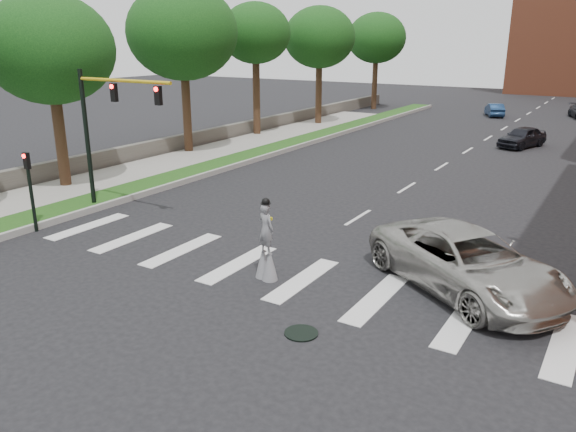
% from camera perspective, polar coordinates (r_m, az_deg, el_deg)
% --- Properties ---
extents(ground_plane, '(160.00, 160.00, 0.00)m').
position_cam_1_polar(ground_plane, '(18.08, -3.68, -6.73)').
color(ground_plane, black).
rests_on(ground_plane, ground).
extents(grass_median, '(2.00, 60.00, 0.25)m').
position_cam_1_polar(grass_median, '(40.18, -0.60, 7.09)').
color(grass_median, '#1B4513').
rests_on(grass_median, ground).
extents(median_curb, '(0.20, 60.00, 0.28)m').
position_cam_1_polar(median_curb, '(39.63, 0.69, 6.97)').
color(median_curb, '#969791').
rests_on(median_curb, ground).
extents(sidewalk_left, '(4.00, 60.00, 0.18)m').
position_cam_1_polar(sidewalk_left, '(34.39, -13.89, 4.73)').
color(sidewalk_left, gray).
rests_on(sidewalk_left, ground).
extents(stone_wall, '(0.50, 56.00, 1.10)m').
position_cam_1_polar(stone_wall, '(44.82, -5.24, 8.67)').
color(stone_wall, '#514D46').
rests_on(stone_wall, ground).
extents(manhole, '(0.90, 0.90, 0.04)m').
position_cam_1_polar(manhole, '(15.12, 1.35, -11.80)').
color(manhole, black).
rests_on(manhole, ground).
extents(traffic_signal, '(5.30, 0.23, 6.20)m').
position_cam_1_polar(traffic_signal, '(25.61, -18.21, 9.35)').
color(traffic_signal, black).
rests_on(traffic_signal, ground).
extents(secondary_signal, '(0.25, 0.21, 3.23)m').
position_cam_1_polar(secondary_signal, '(24.35, -24.73, 2.92)').
color(secondary_signal, black).
rests_on(secondary_signal, ground).
extents(stilt_performer, '(0.83, 0.60, 2.72)m').
position_cam_1_polar(stilt_performer, '(17.96, -2.22, -3.29)').
color(stilt_performer, '#362215').
rests_on(stilt_performer, ground).
extents(suv_crossing, '(7.42, 6.40, 1.89)m').
position_cam_1_polar(suv_crossing, '(18.01, 17.72, -4.42)').
color(suv_crossing, '#A6A49D').
rests_on(suv_crossing, ground).
extents(car_near, '(3.10, 4.67, 1.48)m').
position_cam_1_polar(car_near, '(43.70, 22.70, 7.42)').
color(car_near, black).
rests_on(car_near, ground).
extents(car_mid, '(2.72, 4.13, 1.29)m').
position_cam_1_polar(car_mid, '(60.68, 20.25, 10.09)').
color(car_mid, navy).
rests_on(car_mid, ground).
extents(tree_1, '(6.25, 6.25, 9.61)m').
position_cam_1_polar(tree_1, '(30.64, -23.06, 15.27)').
color(tree_1, '#362215').
rests_on(tree_1, ground).
extents(tree_2, '(7.10, 7.10, 10.84)m').
position_cam_1_polar(tree_2, '(38.26, -10.67, 17.83)').
color(tree_2, '#362215').
rests_on(tree_2, ground).
extents(tree_3, '(5.39, 5.39, 10.13)m').
position_cam_1_polar(tree_3, '(44.92, -3.33, 17.98)').
color(tree_3, '#362215').
rests_on(tree_3, ground).
extents(tree_4, '(6.17, 6.17, 10.17)m').
position_cam_1_polar(tree_4, '(50.90, 3.22, 17.63)').
color(tree_4, '#362215').
rests_on(tree_4, ground).
extents(tree_5, '(6.26, 6.26, 10.18)m').
position_cam_1_polar(tree_5, '(63.69, 8.99, 17.41)').
color(tree_5, '#362215').
rests_on(tree_5, ground).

